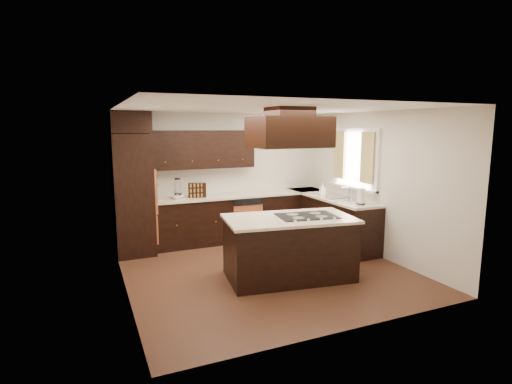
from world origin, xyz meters
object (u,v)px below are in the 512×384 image
oven_column (133,195)px  range_hood (289,132)px  island (289,249)px  spice_rack (197,190)px

oven_column → range_hood: 3.13m
island → spice_rack: spice_rack is taller
range_hood → oven_column: bearing=129.7°
spice_rack → island: bearing=-51.6°
oven_column → range_hood: size_ratio=2.02×
island → spice_rack: size_ratio=5.46×
island → range_hood: range_hood is taller
range_hood → spice_rack: bearing=106.8°
oven_column → spice_rack: 1.18m
oven_column → range_hood: bearing=-50.3°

